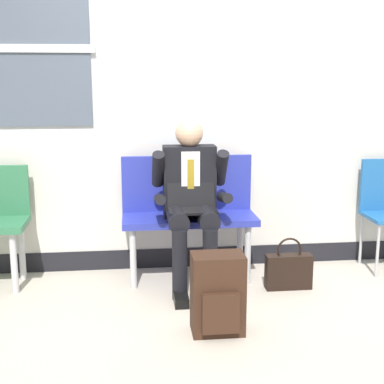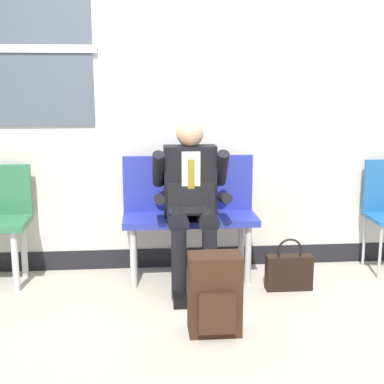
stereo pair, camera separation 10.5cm
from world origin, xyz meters
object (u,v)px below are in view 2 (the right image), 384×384
bench_with_person (189,207)px  person_seated (191,199)px  backpack (215,295)px  handbag (289,271)px

bench_with_person → person_seated: person_seated is taller
bench_with_person → backpack: (0.08, -1.02, -0.32)m
bench_with_person → backpack: size_ratio=2.04×
bench_with_person → person_seated: (0.00, -0.20, 0.12)m
backpack → person_seated: bearing=95.5°
handbag → bench_with_person: bearing=153.5°
bench_with_person → person_seated: 0.23m
bench_with_person → backpack: 1.08m
handbag → backpack: bearing=-134.6°
backpack → bench_with_person: bearing=94.4°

